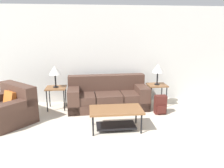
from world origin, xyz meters
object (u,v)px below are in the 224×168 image
Objects in this scene: armchair at (8,109)px; side_table_left at (56,90)px; coffee_table at (116,114)px; table_lamp_left at (55,71)px; couch at (108,97)px; side_table_right at (157,87)px; table_lamp_right at (158,69)px; backpack at (160,105)px.

side_table_left is (0.95, 0.68, 0.22)m from armchair.
coffee_table is 1.94× the size of table_lamp_left.
couch is 1.33m from side_table_right.
side_table_right is 1.05× the size of table_lamp_left.
armchair is 1.19m from side_table_left.
side_table_right is (2.61, 0.00, 0.00)m from side_table_left.
couch is at bearing 15.51° from armchair.
armchair is at bearing -164.49° from couch.
side_table_right is 1.05× the size of table_lamp_right.
table_lamp_right is 1.20× the size of backpack.
backpack is at bearing 1.27° from armchair.
couch is at bearing -2.26° from side_table_left.
backpack is at bearing 31.95° from coffee_table.
table_lamp_right is at bearing 63.43° from side_table_right.
side_table_left is at bearing -180.00° from table_lamp_right.
armchair is at bearing -169.23° from side_table_right.
coffee_table is 1.94× the size of table_lamp_right.
couch is at bearing -2.26° from table_lamp_left.
backpack is (3.48, 0.08, -0.07)m from armchair.
coffee_table is at bearing -44.46° from table_lamp_left.
backpack is at bearing -13.39° from side_table_left.
side_table_left is 2.61m from backpack.
table_lamp_right reaches higher than side_table_left.
table_lamp_right is (1.31, 0.05, 0.70)m from couch.
couch is at bearing -177.75° from side_table_right.
side_table_right reaches higher than backpack.
table_lamp_left is at bearing 135.54° from coffee_table.
table_lamp_left is 2.61m from table_lamp_right.
armchair reaches higher than side_table_right.
armchair is 1.37m from table_lamp_left.
side_table_left and side_table_right have the same top height.
table_lamp_left reaches higher than coffee_table.
armchair is at bearing -169.23° from table_lamp_right.
couch is 1.48m from table_lamp_right.
side_table_left reaches higher than coffee_table.
side_table_left is (-1.36, 1.33, 0.18)m from coffee_table.
coffee_table is 1.85× the size of side_table_right.
coffee_table is at bearing -87.70° from couch.
side_table_left is at bearing -45.00° from table_lamp_left.
side_table_left is 2.66m from table_lamp_right.
side_table_right is at bearing 10.77° from armchair.
coffee_table is 1.85× the size of side_table_left.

